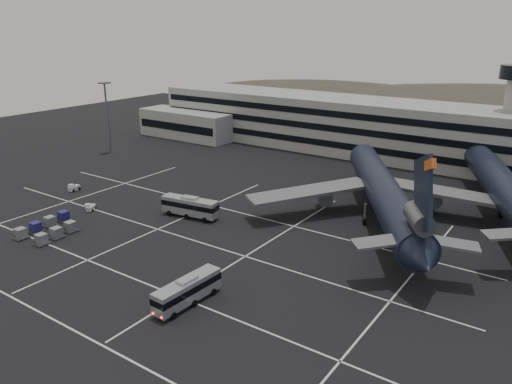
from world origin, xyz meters
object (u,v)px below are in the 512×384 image
at_px(trijet_main, 384,193).
at_px(bus_far, 190,206).
at_px(bus_near, 187,290).
at_px(tug_a, 74,188).
at_px(uld_cluster, 49,228).

relative_size(trijet_main, bus_far, 4.78).
distance_m(trijet_main, bus_far, 33.55).
bearing_deg(trijet_main, bus_near, -134.96).
xyz_separation_m(tug_a, uld_cluster, (15.31, -15.92, 0.23)).
bearing_deg(tug_a, uld_cluster, -54.90).
xyz_separation_m(bus_near, tug_a, (-48.62, 19.22, -1.26)).
relative_size(trijet_main, tug_a, 21.41).
height_order(tug_a, uld_cluster, uld_cluster).
xyz_separation_m(trijet_main, bus_near, (-9.43, -39.07, -3.35)).
bearing_deg(trijet_main, tug_a, 167.49).
bearing_deg(bus_far, bus_near, -146.92).
xyz_separation_m(trijet_main, bus_far, (-28.66, -17.16, -3.20)).
height_order(trijet_main, tug_a, trijet_main).
bearing_deg(uld_cluster, tug_a, 133.88).
bearing_deg(tug_a, trijet_main, 10.09).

